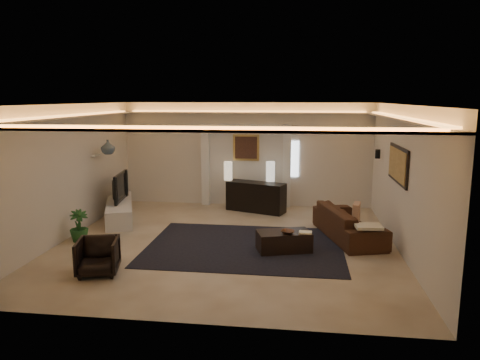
# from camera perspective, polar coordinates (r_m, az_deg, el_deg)

# --- Properties ---
(floor) EXTENTS (7.00, 7.00, 0.00)m
(floor) POSITION_cam_1_polar(r_m,az_deg,el_deg) (9.67, -1.65, -7.92)
(floor) COLOR #C3B49B
(floor) RESTS_ON ground
(ceiling) EXTENTS (7.00, 7.00, 0.00)m
(ceiling) POSITION_cam_1_polar(r_m,az_deg,el_deg) (9.18, -1.74, 9.53)
(ceiling) COLOR white
(ceiling) RESTS_ON ground
(wall_back) EXTENTS (7.00, 0.00, 7.00)m
(wall_back) POSITION_cam_1_polar(r_m,az_deg,el_deg) (12.75, 0.79, 3.24)
(wall_back) COLOR beige
(wall_back) RESTS_ON ground
(wall_front) EXTENTS (7.00, 0.00, 7.00)m
(wall_front) POSITION_cam_1_polar(r_m,az_deg,el_deg) (5.96, -7.01, -5.12)
(wall_front) COLOR beige
(wall_front) RESTS_ON ground
(wall_left) EXTENTS (0.00, 7.00, 7.00)m
(wall_left) POSITION_cam_1_polar(r_m,az_deg,el_deg) (10.45, -21.01, 0.96)
(wall_left) COLOR beige
(wall_left) RESTS_ON ground
(wall_right) EXTENTS (0.00, 7.00, 7.00)m
(wall_right) POSITION_cam_1_polar(r_m,az_deg,el_deg) (9.43, 19.82, 0.08)
(wall_right) COLOR beige
(wall_right) RESTS_ON ground
(cove_soffit) EXTENTS (7.00, 7.00, 0.04)m
(cove_soffit) POSITION_cam_1_polar(r_m,az_deg,el_deg) (9.19, -1.73, 7.79)
(cove_soffit) COLOR silver
(cove_soffit) RESTS_ON ceiling
(daylight_slit) EXTENTS (0.25, 0.03, 1.00)m
(daylight_slit) POSITION_cam_1_polar(r_m,az_deg,el_deg) (12.66, 6.86, 2.66)
(daylight_slit) COLOR white
(daylight_slit) RESTS_ON wall_back
(area_rug) EXTENTS (4.00, 3.00, 0.01)m
(area_rug) POSITION_cam_1_polar(r_m,az_deg,el_deg) (9.43, 0.59, -8.37)
(area_rug) COLOR black
(area_rug) RESTS_ON ground
(pilaster_left) EXTENTS (0.22, 0.20, 2.20)m
(pilaster_left) POSITION_cam_1_polar(r_m,az_deg,el_deg) (12.88, -4.36, 1.71)
(pilaster_left) COLOR silver
(pilaster_left) RESTS_ON ground
(pilaster_right) EXTENTS (0.22, 0.20, 2.20)m
(pilaster_right) POSITION_cam_1_polar(r_m,az_deg,el_deg) (12.62, 5.93, 1.51)
(pilaster_right) COLOR silver
(pilaster_right) RESTS_ON ground
(alcove_header) EXTENTS (2.52, 0.20, 0.12)m
(alcove_header) POSITION_cam_1_polar(r_m,az_deg,el_deg) (12.57, 0.74, 6.80)
(alcove_header) COLOR silver
(alcove_header) RESTS_ON wall_back
(painting_frame) EXTENTS (0.74, 0.04, 0.74)m
(painting_frame) POSITION_cam_1_polar(r_m,az_deg,el_deg) (12.69, 0.77, 4.12)
(painting_frame) COLOR tan
(painting_frame) RESTS_ON wall_back
(painting_canvas) EXTENTS (0.62, 0.02, 0.62)m
(painting_canvas) POSITION_cam_1_polar(r_m,az_deg,el_deg) (12.67, 0.76, 4.11)
(painting_canvas) COLOR #4C2D1E
(painting_canvas) RESTS_ON wall_back
(art_panel_frame) EXTENTS (0.04, 1.64, 0.74)m
(art_panel_frame) POSITION_cam_1_polar(r_m,az_deg,el_deg) (9.67, 19.36, 1.86)
(art_panel_frame) COLOR black
(art_panel_frame) RESTS_ON wall_right
(art_panel_gold) EXTENTS (0.02, 1.50, 0.62)m
(art_panel_gold) POSITION_cam_1_polar(r_m,az_deg,el_deg) (9.67, 19.22, 1.86)
(art_panel_gold) COLOR tan
(art_panel_gold) RESTS_ON wall_right
(wall_sconce) EXTENTS (0.12, 0.12, 0.22)m
(wall_sconce) POSITION_cam_1_polar(r_m,az_deg,el_deg) (11.51, 17.00, 3.17)
(wall_sconce) COLOR black
(wall_sconce) RESTS_ON wall_right
(wall_niche) EXTENTS (0.10, 0.55, 0.04)m
(wall_niche) POSITION_cam_1_polar(r_m,az_deg,el_deg) (11.63, -17.57, 3.06)
(wall_niche) COLOR silver
(wall_niche) RESTS_ON wall_left
(console) EXTENTS (1.66, 1.01, 0.79)m
(console) POSITION_cam_1_polar(r_m,az_deg,el_deg) (12.16, 2.02, -2.14)
(console) COLOR black
(console) RESTS_ON ground
(lamp_left) EXTENTS (0.27, 0.27, 0.51)m
(lamp_left) POSITION_cam_1_polar(r_m,az_deg,el_deg) (12.37, -1.51, 1.33)
(lamp_left) COLOR beige
(lamp_left) RESTS_ON console
(lamp_right) EXTENTS (0.25, 0.25, 0.53)m
(lamp_right) POSITION_cam_1_polar(r_m,az_deg,el_deg) (12.25, 3.87, 1.22)
(lamp_right) COLOR silver
(lamp_right) RESTS_ON console
(media_ledge) EXTENTS (1.46, 2.50, 0.46)m
(media_ledge) POSITION_cam_1_polar(r_m,az_deg,el_deg) (11.87, -14.97, -3.67)
(media_ledge) COLOR silver
(media_ledge) RESTS_ON ground
(tv) EXTENTS (1.25, 0.34, 0.71)m
(tv) POSITION_cam_1_polar(r_m,az_deg,el_deg) (11.82, -15.39, -0.86)
(tv) COLOR black
(tv) RESTS_ON media_ledge
(figurine) EXTENTS (0.17, 0.17, 0.37)m
(figurine) POSITION_cam_1_polar(r_m,az_deg,el_deg) (12.20, -14.94, -1.29)
(figurine) COLOR #2C2316
(figurine) RESTS_ON media_ledge
(ginger_jar) EXTENTS (0.39, 0.39, 0.35)m
(ginger_jar) POSITION_cam_1_polar(r_m,az_deg,el_deg) (11.48, -16.34, 4.02)
(ginger_jar) COLOR #444D59
(ginger_jar) RESTS_ON wall_niche
(plant) EXTENTS (0.54, 0.54, 0.68)m
(plant) POSITION_cam_1_polar(r_m,az_deg,el_deg) (10.24, -19.67, -5.50)
(plant) COLOR #1D4A1D
(plant) RESTS_ON ground
(sofa) EXTENTS (2.44, 1.49, 0.67)m
(sofa) POSITION_cam_1_polar(r_m,az_deg,el_deg) (10.18, 13.54, -5.30)
(sofa) COLOR #311B10
(sofa) RESTS_ON ground
(throw_blanket) EXTENTS (0.54, 0.45, 0.06)m
(throw_blanket) POSITION_cam_1_polar(r_m,az_deg,el_deg) (9.23, 15.90, -5.65)
(throw_blanket) COLOR beige
(throw_blanket) RESTS_ON sofa
(throw_pillow) EXTENTS (0.22, 0.46, 0.44)m
(throw_pillow) POSITION_cam_1_polar(r_m,az_deg,el_deg) (10.20, 14.48, -4.06)
(throw_pillow) COLOR tan
(throw_pillow) RESTS_ON sofa
(coffee_table) EXTENTS (1.16, 0.85, 0.39)m
(coffee_table) POSITION_cam_1_polar(r_m,az_deg,el_deg) (9.16, 5.55, -7.68)
(coffee_table) COLOR black
(coffee_table) RESTS_ON ground
(bowl) EXTENTS (0.35, 0.35, 0.06)m
(bowl) POSITION_cam_1_polar(r_m,az_deg,el_deg) (8.97, 6.06, -6.49)
(bowl) COLOR #4A2918
(bowl) RESTS_ON coffee_table
(magazine) EXTENTS (0.27, 0.20, 0.03)m
(magazine) POSITION_cam_1_polar(r_m,az_deg,el_deg) (9.05, 8.26, -6.50)
(magazine) COLOR #FFF5C9
(magazine) RESTS_ON coffee_table
(armchair) EXTENTS (0.83, 0.84, 0.64)m
(armchair) POSITION_cam_1_polar(r_m,az_deg,el_deg) (8.31, -17.51, -9.20)
(armchair) COLOR black
(armchair) RESTS_ON ground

